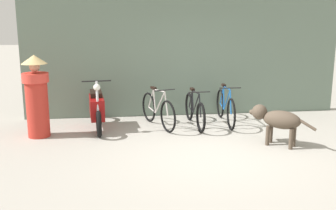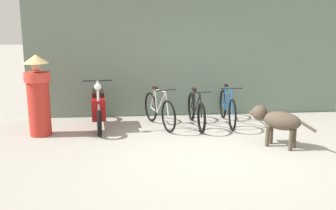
{
  "view_description": "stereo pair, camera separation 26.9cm",
  "coord_description": "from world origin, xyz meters",
  "px_view_note": "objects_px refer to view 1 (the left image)",
  "views": [
    {
      "loc": [
        -1.59,
        -6.33,
        2.3
      ],
      "look_at": [
        -0.64,
        1.06,
        0.65
      ],
      "focal_mm": 42.0,
      "sensor_mm": 36.0,
      "label": 1
    },
    {
      "loc": [
        -1.32,
        -6.36,
        2.3
      ],
      "look_at": [
        -0.64,
        1.06,
        0.65
      ],
      "focal_mm": 42.0,
      "sensor_mm": 36.0,
      "label": 2
    }
  ],
  "objects_px": {
    "motorcycle": "(97,108)",
    "bicycle_2": "(225,107)",
    "bicycle_0": "(158,110)",
    "stray_dog": "(277,119)",
    "person_in_robes": "(37,95)",
    "bicycle_1": "(195,111)"
  },
  "relations": [
    {
      "from": "motorcycle",
      "to": "person_in_robes",
      "type": "distance_m",
      "value": 1.27
    },
    {
      "from": "bicycle_2",
      "to": "motorcycle",
      "type": "relative_size",
      "value": 0.94
    },
    {
      "from": "bicycle_0",
      "to": "stray_dog",
      "type": "bearing_deg",
      "value": 33.62
    },
    {
      "from": "motorcycle",
      "to": "bicycle_1",
      "type": "bearing_deg",
      "value": 82.4
    },
    {
      "from": "bicycle_0",
      "to": "stray_dog",
      "type": "xyz_separation_m",
      "value": [
        2.03,
        -1.53,
        0.13
      ]
    },
    {
      "from": "bicycle_2",
      "to": "person_in_robes",
      "type": "height_order",
      "value": "person_in_robes"
    },
    {
      "from": "bicycle_0",
      "to": "bicycle_1",
      "type": "bearing_deg",
      "value": 68.49
    },
    {
      "from": "stray_dog",
      "to": "bicycle_2",
      "type": "bearing_deg",
      "value": -32.32
    },
    {
      "from": "bicycle_1",
      "to": "motorcycle",
      "type": "bearing_deg",
      "value": -95.06
    },
    {
      "from": "bicycle_0",
      "to": "person_in_robes",
      "type": "xyz_separation_m",
      "value": [
        -2.41,
        -0.41,
        0.48
      ]
    },
    {
      "from": "motorcycle",
      "to": "stray_dog",
      "type": "distance_m",
      "value": 3.68
    },
    {
      "from": "person_in_robes",
      "to": "motorcycle",
      "type": "bearing_deg",
      "value": 176.91
    },
    {
      "from": "bicycle_1",
      "to": "person_in_robes",
      "type": "bearing_deg",
      "value": -86.25
    },
    {
      "from": "bicycle_0",
      "to": "bicycle_1",
      "type": "xyz_separation_m",
      "value": [
        0.8,
        -0.03,
        -0.02
      ]
    },
    {
      "from": "stray_dog",
      "to": "person_in_robes",
      "type": "distance_m",
      "value": 4.6
    },
    {
      "from": "bicycle_2",
      "to": "person_in_robes",
      "type": "relative_size",
      "value": 1.09
    },
    {
      "from": "bicycle_0",
      "to": "stray_dog",
      "type": "distance_m",
      "value": 2.55
    },
    {
      "from": "motorcycle",
      "to": "stray_dog",
      "type": "height_order",
      "value": "motorcycle"
    },
    {
      "from": "motorcycle",
      "to": "bicycle_2",
      "type": "bearing_deg",
      "value": 85.36
    },
    {
      "from": "bicycle_2",
      "to": "person_in_robes",
      "type": "bearing_deg",
      "value": -79.93
    },
    {
      "from": "bicycle_1",
      "to": "stray_dog",
      "type": "relative_size",
      "value": 1.63
    },
    {
      "from": "bicycle_1",
      "to": "bicycle_2",
      "type": "bearing_deg",
      "value": 96.45
    }
  ]
}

